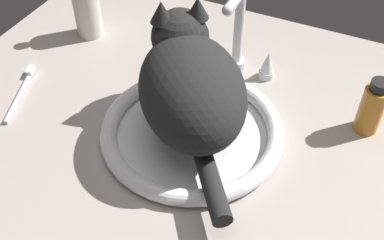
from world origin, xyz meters
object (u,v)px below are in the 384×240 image
(amber_bottle, at_px, (372,108))
(toothbrush, at_px, (21,92))
(sink_basin, at_px, (192,130))
(soap_pump_bottle, at_px, (87,9))
(faucet, at_px, (237,42))
(cat, at_px, (190,82))

(amber_bottle, xyz_separation_m, toothbrush, (-0.64, -0.20, -0.05))
(sink_basin, distance_m, toothbrush, 0.36)
(soap_pump_bottle, bearing_deg, faucet, 2.43)
(faucet, xyz_separation_m, amber_bottle, (0.28, -0.06, -0.02))
(faucet, height_order, amber_bottle, faucet)
(cat, relative_size, toothbrush, 2.21)
(sink_basin, bearing_deg, toothbrush, -173.09)
(toothbrush, bearing_deg, sink_basin, 6.91)
(sink_basin, height_order, toothbrush, sink_basin)
(faucet, relative_size, toothbrush, 1.24)
(amber_bottle, relative_size, soap_pump_bottle, 0.64)
(sink_basin, xyz_separation_m, amber_bottle, (0.28, 0.15, 0.04))
(cat, xyz_separation_m, amber_bottle, (0.30, 0.14, -0.06))
(soap_pump_bottle, bearing_deg, toothbrush, -91.43)
(sink_basin, relative_size, amber_bottle, 2.96)
(faucet, relative_size, amber_bottle, 1.70)
(sink_basin, relative_size, faucet, 1.74)
(toothbrush, bearing_deg, amber_bottle, 17.08)
(cat, xyz_separation_m, soap_pump_bottle, (-0.34, 0.18, -0.05))
(sink_basin, xyz_separation_m, faucet, (-0.00, 0.21, 0.06))
(cat, bearing_deg, sink_basin, -53.14)
(cat, distance_m, toothbrush, 0.37)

